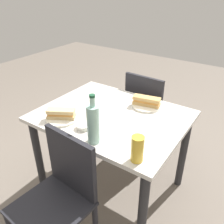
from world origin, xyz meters
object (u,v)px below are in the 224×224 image
object	(u,v)px
plate_near	(146,106)
olive_bowl	(84,126)
baguette_sandwich_far	(61,114)
water_bottle	(93,124)
baguette_sandwich_near	(147,101)
beer_glass	(137,149)
plate_far	(62,119)
dining_table	(112,127)
knife_near	(147,101)
chair_near	(61,194)
chair_far	(147,109)
knife_far	(62,114)

from	to	relation	value
plate_near	olive_bowl	bearing A→B (deg)	-111.79
baguette_sandwich_far	water_bottle	world-z (taller)	water_bottle
baguette_sandwich_near	beer_glass	size ratio (longest dim) A/B	1.41
baguette_sandwich_near	baguette_sandwich_far	distance (m)	0.66
plate_far	baguette_sandwich_far	distance (m)	0.04
plate_far	water_bottle	bearing A→B (deg)	-12.24
dining_table	plate_near	bearing A→B (deg)	58.83
baguette_sandwich_near	baguette_sandwich_far	bearing A→B (deg)	-128.38
plate_near	knife_near	size ratio (longest dim) A/B	1.26
dining_table	chair_near	xyz separation A→B (m)	(0.05, -0.62, -0.12)
baguette_sandwich_near	plate_far	bearing A→B (deg)	-128.38
knife_near	chair_far	bearing A→B (deg)	113.18
chair_far	knife_near	bearing A→B (deg)	-66.82
baguette_sandwich_near	knife_far	world-z (taller)	baguette_sandwich_near
chair_near	knife_near	size ratio (longest dim) A/B	4.87
baguette_sandwich_far	olive_bowl	world-z (taller)	baguette_sandwich_far
beer_glass	olive_bowl	size ratio (longest dim) A/B	1.53
baguette_sandwich_far	baguette_sandwich_near	bearing A→B (deg)	51.62
chair_near	baguette_sandwich_near	bearing A→B (deg)	83.46
chair_far	baguette_sandwich_near	size ratio (longest dim) A/B	3.97
dining_table	olive_bowl	xyz separation A→B (m)	(-0.05, -0.26, 0.13)
chair_far	plate_far	bearing A→B (deg)	-105.98
plate_far	water_bottle	size ratio (longest dim) A/B	0.71
plate_far	olive_bowl	bearing A→B (deg)	0.93
plate_far	water_bottle	world-z (taller)	water_bottle
knife_far	beer_glass	size ratio (longest dim) A/B	1.01
chair_near	plate_near	world-z (taller)	chair_near
chair_near	chair_far	bearing A→B (deg)	92.62
baguette_sandwich_near	plate_far	xyz separation A→B (m)	(-0.41, -0.52, -0.04)
chair_near	water_bottle	distance (m)	0.47
baguette_sandwich_near	olive_bowl	distance (m)	0.56
chair_near	plate_far	xyz separation A→B (m)	(-0.31, 0.36, 0.25)
olive_bowl	plate_far	bearing A→B (deg)	-179.07
dining_table	water_bottle	distance (m)	0.43
chair_far	plate_near	xyz separation A→B (m)	(0.16, -0.37, 0.25)
baguette_sandwich_far	olive_bowl	size ratio (longest dim) A/B	2.01
dining_table	chair_near	size ratio (longest dim) A/B	1.22
olive_bowl	baguette_sandwich_near	bearing A→B (deg)	68.21
baguette_sandwich_near	water_bottle	bearing A→B (deg)	-95.41
chair_far	plate_far	size ratio (longest dim) A/B	3.87
chair_near	baguette_sandwich_far	xyz separation A→B (m)	(-0.31, 0.36, 0.29)
water_bottle	baguette_sandwich_near	bearing A→B (deg)	84.59
dining_table	knife_far	distance (m)	0.39
chair_far	chair_near	distance (m)	1.24
chair_far	knife_near	xyz separation A→B (m)	(0.14, -0.32, 0.26)
chair_far	chair_near	world-z (taller)	same
plate_far	beer_glass	world-z (taller)	beer_glass
plate_near	beer_glass	bearing A→B (deg)	-67.51
chair_near	knife_near	bearing A→B (deg)	85.12
knife_far	olive_bowl	size ratio (longest dim) A/B	1.54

